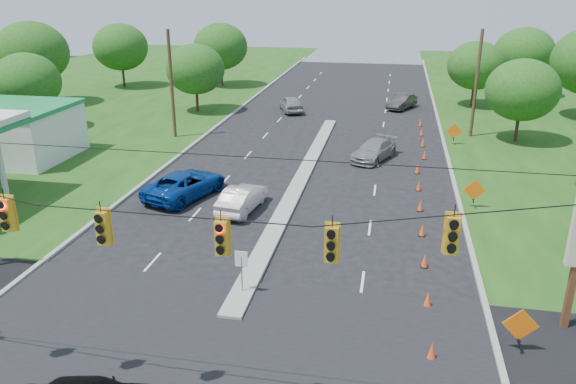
# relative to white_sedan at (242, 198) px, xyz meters

# --- Properties ---
(curb_left) EXTENTS (0.25, 110.00, 0.16)m
(curb_left) POSITION_rel_white_sedan_xyz_m (-7.61, 14.83, -0.75)
(curb_left) COLOR gray
(curb_left) RESTS_ON ground
(curb_right) EXTENTS (0.25, 110.00, 0.16)m
(curb_right) POSITION_rel_white_sedan_xyz_m (12.59, 14.83, -0.75)
(curb_right) COLOR gray
(curb_right) RESTS_ON ground
(median) EXTENTS (1.00, 34.00, 0.18)m
(median) POSITION_rel_white_sedan_xyz_m (2.49, 5.83, -0.75)
(median) COLOR gray
(median) RESTS_ON ground
(median_sign) EXTENTS (0.55, 0.06, 2.05)m
(median_sign) POSITION_rel_white_sedan_xyz_m (2.49, -9.17, 0.72)
(median_sign) COLOR gray
(median_sign) RESTS_ON ground
(signal_span) EXTENTS (25.60, 0.32, 9.00)m
(signal_span) POSITION_rel_white_sedan_xyz_m (2.44, -16.17, 4.22)
(signal_span) COLOR #422D1C
(signal_span) RESTS_ON ground
(utility_pole_far_left) EXTENTS (0.28, 0.28, 9.00)m
(utility_pole_far_left) POSITION_rel_white_sedan_xyz_m (-10.01, 14.83, 3.75)
(utility_pole_far_left) COLOR #422D1C
(utility_pole_far_left) RESTS_ON ground
(utility_pole_far_right) EXTENTS (0.28, 0.28, 9.00)m
(utility_pole_far_right) POSITION_rel_white_sedan_xyz_m (14.99, 19.83, 3.75)
(utility_pole_far_right) COLOR #422D1C
(utility_pole_far_right) RESTS_ON ground
(cone_0) EXTENTS (0.32, 0.32, 0.70)m
(cone_0) POSITION_rel_white_sedan_xyz_m (10.25, -12.17, -0.40)
(cone_0) COLOR #FC501C
(cone_0) RESTS_ON ground
(cone_1) EXTENTS (0.32, 0.32, 0.70)m
(cone_1) POSITION_rel_white_sedan_xyz_m (10.25, -8.67, -0.40)
(cone_1) COLOR #FC501C
(cone_1) RESTS_ON ground
(cone_2) EXTENTS (0.32, 0.32, 0.70)m
(cone_2) POSITION_rel_white_sedan_xyz_m (10.25, -5.17, -0.40)
(cone_2) COLOR #FC501C
(cone_2) RESTS_ON ground
(cone_3) EXTENTS (0.32, 0.32, 0.70)m
(cone_3) POSITION_rel_white_sedan_xyz_m (10.25, -1.67, -0.40)
(cone_3) COLOR #FC501C
(cone_3) RESTS_ON ground
(cone_4) EXTENTS (0.32, 0.32, 0.70)m
(cone_4) POSITION_rel_white_sedan_xyz_m (10.25, 1.83, -0.40)
(cone_4) COLOR #FC501C
(cone_4) RESTS_ON ground
(cone_5) EXTENTS (0.32, 0.32, 0.70)m
(cone_5) POSITION_rel_white_sedan_xyz_m (10.25, 5.33, -0.40)
(cone_5) COLOR #FC501C
(cone_5) RESTS_ON ground
(cone_6) EXTENTS (0.32, 0.32, 0.70)m
(cone_6) POSITION_rel_white_sedan_xyz_m (10.25, 8.83, -0.40)
(cone_6) COLOR #FC501C
(cone_6) RESTS_ON ground
(cone_7) EXTENTS (0.32, 0.32, 0.70)m
(cone_7) POSITION_rel_white_sedan_xyz_m (10.85, 12.33, -0.40)
(cone_7) COLOR #FC501C
(cone_7) RESTS_ON ground
(cone_8) EXTENTS (0.32, 0.32, 0.70)m
(cone_8) POSITION_rel_white_sedan_xyz_m (10.85, 15.83, -0.40)
(cone_8) COLOR #FC501C
(cone_8) RESTS_ON ground
(cone_9) EXTENTS (0.32, 0.32, 0.70)m
(cone_9) POSITION_rel_white_sedan_xyz_m (10.85, 19.33, -0.40)
(cone_9) COLOR #FC501C
(cone_9) RESTS_ON ground
(cone_10) EXTENTS (0.32, 0.32, 0.70)m
(cone_10) POSITION_rel_white_sedan_xyz_m (10.85, 22.83, -0.40)
(cone_10) COLOR #FC501C
(cone_10) RESTS_ON ground
(work_sign_0) EXTENTS (1.27, 0.58, 1.37)m
(work_sign_0) POSITION_rel_white_sedan_xyz_m (13.29, -11.17, 0.34)
(work_sign_0) COLOR black
(work_sign_0) RESTS_ON ground
(work_sign_1) EXTENTS (1.27, 0.58, 1.37)m
(work_sign_1) POSITION_rel_white_sedan_xyz_m (13.29, 2.83, 0.34)
(work_sign_1) COLOR black
(work_sign_1) RESTS_ON ground
(work_sign_2) EXTENTS (1.27, 0.58, 1.37)m
(work_sign_2) POSITION_rel_white_sedan_xyz_m (13.29, 16.83, 0.34)
(work_sign_2) COLOR black
(work_sign_2) RESTS_ON ground
(tree_2) EXTENTS (5.88, 5.88, 6.86)m
(tree_2) POSITION_rel_white_sedan_xyz_m (-23.51, 14.83, 3.59)
(tree_2) COLOR black
(tree_2) RESTS_ON ground
(tree_3) EXTENTS (7.56, 7.56, 8.82)m
(tree_3) POSITION_rel_white_sedan_xyz_m (-29.51, 24.83, 4.83)
(tree_3) COLOR black
(tree_3) RESTS_ON ground
(tree_4) EXTENTS (6.72, 6.72, 7.84)m
(tree_4) POSITION_rel_white_sedan_xyz_m (-25.51, 36.83, 4.21)
(tree_4) COLOR black
(tree_4) RESTS_ON ground
(tree_5) EXTENTS (5.88, 5.88, 6.86)m
(tree_5) POSITION_rel_white_sedan_xyz_m (-11.51, 24.83, 3.59)
(tree_5) COLOR black
(tree_5) RESTS_ON ground
(tree_6) EXTENTS (6.72, 6.72, 7.84)m
(tree_6) POSITION_rel_white_sedan_xyz_m (-13.51, 39.83, 4.21)
(tree_6) COLOR black
(tree_6) RESTS_ON ground
(tree_9) EXTENTS (5.88, 5.88, 6.86)m
(tree_9) POSITION_rel_white_sedan_xyz_m (18.49, 18.83, 3.59)
(tree_9) COLOR black
(tree_9) RESTS_ON ground
(tree_11) EXTENTS (6.72, 6.72, 7.84)m
(tree_11) POSITION_rel_white_sedan_xyz_m (22.49, 39.83, 4.21)
(tree_11) COLOR black
(tree_11) RESTS_ON ground
(tree_12) EXTENTS (5.88, 5.88, 6.86)m
(tree_12) POSITION_rel_white_sedan_xyz_m (16.49, 32.83, 3.59)
(tree_12) COLOR black
(tree_12) RESTS_ON ground
(white_sedan) EXTENTS (2.14, 4.70, 1.50)m
(white_sedan) POSITION_rel_white_sedan_xyz_m (0.00, 0.00, 0.00)
(white_sedan) COLOR beige
(white_sedan) RESTS_ON ground
(blue_pickup) EXTENTS (4.45, 6.50, 1.65)m
(blue_pickup) POSITION_rel_white_sedan_xyz_m (-4.05, 1.48, 0.08)
(blue_pickup) COLOR navy
(blue_pickup) RESTS_ON ground
(silver_car_far) EXTENTS (3.77, 5.36, 1.44)m
(silver_car_far) POSITION_rel_white_sedan_xyz_m (7.09, 11.54, -0.03)
(silver_car_far) COLOR gray
(silver_car_far) RESTS_ON ground
(silver_car_oncoming) EXTENTS (3.46, 5.11, 1.61)m
(silver_car_oncoming) POSITION_rel_white_sedan_xyz_m (-2.07, 26.70, 0.06)
(silver_car_oncoming) COLOR gray
(silver_car_oncoming) RESTS_ON ground
(dark_car_receding) EXTENTS (3.30, 4.80, 1.50)m
(dark_car_receding) POSITION_rel_white_sedan_xyz_m (9.13, 30.26, 0.00)
(dark_car_receding) COLOR black
(dark_car_receding) RESTS_ON ground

